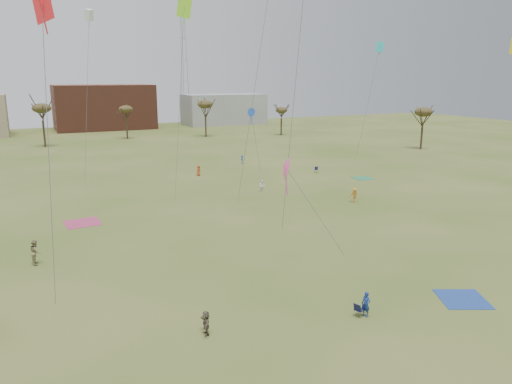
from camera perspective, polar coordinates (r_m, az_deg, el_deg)
name	(u,v)px	position (r m, az deg, el deg)	size (l,w,h in m)	color
ground	(345,327)	(29.74, 10.43, -15.33)	(260.00, 260.00, 0.00)	#3D571B
flyer_near_right	(366,304)	(30.78, 12.82, -12.77)	(0.57, 0.38, 1.58)	navy
spectator_fore_b	(36,252)	(41.43, -24.53, -6.45)	(0.95, 0.74, 1.95)	#8D8559
spectator_fore_c	(206,323)	(28.34, -5.91, -15.08)	(1.32, 0.42, 1.42)	brown
flyer_mid_b	(354,195)	(57.03, 11.52, -0.36)	(1.12, 0.65, 1.74)	orange
spectator_mid_e	(262,186)	(61.32, 0.72, 0.73)	(0.70, 0.54, 1.43)	white
flyer_far_b	(199,171)	(71.57, -6.78, 2.51)	(0.73, 0.48, 1.50)	#BC4220
flyer_far_c	(242,159)	(81.32, -1.67, 3.87)	(0.89, 0.51, 1.38)	#22499C
blanket_blue	(462,299)	(35.16, 23.14, -11.54)	(2.96, 2.96, 0.03)	#234397
blanket_plum	(83,223)	(51.29, -19.75, -3.45)	(3.28, 3.28, 0.03)	#B83863
blanket_olive	(363,178)	(70.99, 12.46, 1.58)	(2.65, 2.65, 0.03)	#2F8254
camp_chair_center	(359,312)	(30.93, 12.03, -13.68)	(0.67, 0.64, 0.87)	#15173A
camp_chair_right	(316,171)	(74.17, 7.09, 2.50)	(0.73, 0.74, 0.87)	#151335
kites_aloft	(194,2)	(49.91, -7.27, 21.33)	(63.61, 45.11, 27.91)	red
tree_line	(95,114)	(101.04, -18.46, 8.73)	(117.44, 49.32, 8.91)	#3A2B1E
building_brick	(104,107)	(142.59, -17.48, 9.54)	(26.00, 16.00, 12.00)	brown
building_grey	(224,109)	(149.93, -3.81, 9.70)	(24.00, 12.00, 9.00)	gray
radio_tower	(184,59)	(152.93, -8.52, 15.18)	(1.51, 1.72, 41.00)	#9EA3A8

